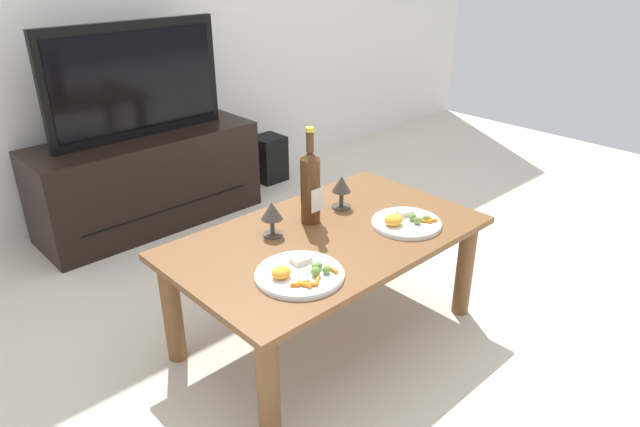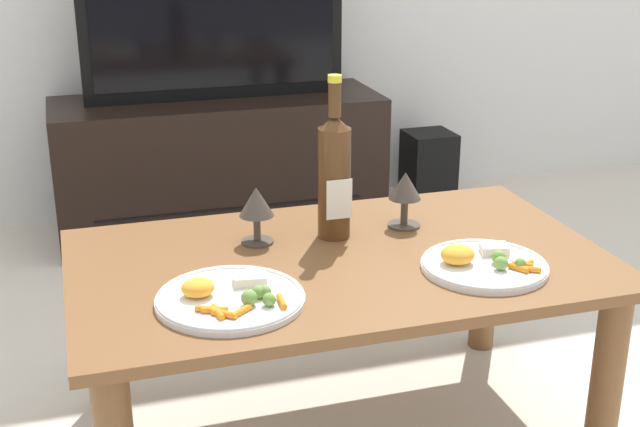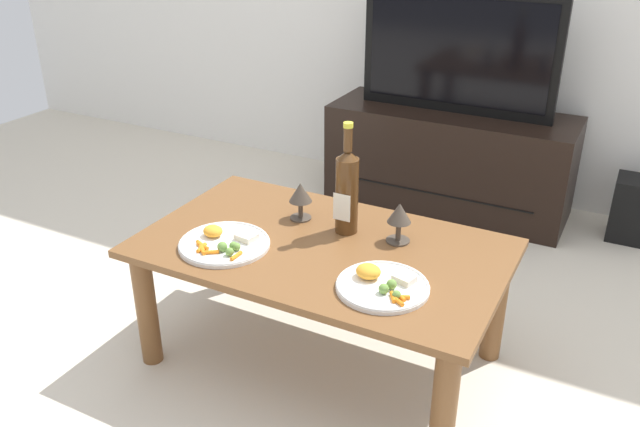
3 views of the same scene
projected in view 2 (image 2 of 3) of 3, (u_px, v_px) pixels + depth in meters
name	position (u px, v px, depth m)	size (l,w,h in m)	color
dining_table	(339.00, 290.00, 1.89)	(1.16, 0.69, 0.45)	brown
tv_stand	(220.00, 165.00, 3.19)	(1.20, 0.44, 0.51)	black
tv_screen	(214.00, 17.00, 3.00)	(0.94, 0.05, 0.58)	black
floor_speaker	(428.00, 167.00, 3.51)	(0.19, 0.19, 0.30)	black
wine_bottle	(334.00, 173.00, 1.93)	(0.08, 0.08, 0.38)	#4C2D14
goblet_left	(256.00, 205.00, 1.91)	(0.08, 0.08, 0.13)	#473D33
goblet_right	(405.00, 190.00, 2.01)	(0.08, 0.08, 0.14)	#473D33
dinner_plate_left	(230.00, 297.00, 1.65)	(0.29, 0.29, 0.05)	white
dinner_plate_right	(483.00, 263.00, 1.80)	(0.27, 0.27, 0.05)	white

